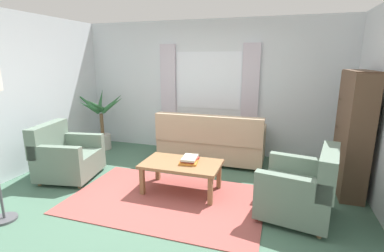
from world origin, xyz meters
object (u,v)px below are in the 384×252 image
at_px(coffee_table, 181,166).
at_px(potted_plant, 101,122).
at_px(couch, 211,142).
at_px(armchair_left, 66,156).
at_px(bookshelf, 350,138).
at_px(book_stack_on_table, 190,160).
at_px(armchair_right, 301,189).

height_order(coffee_table, potted_plant, potted_plant).
distance_m(coffee_table, potted_plant, 2.65).
distance_m(couch, armchair_left, 2.47).
height_order(armchair_left, bookshelf, bookshelf).
bearing_deg(potted_plant, book_stack_on_table, -28.74).
height_order(couch, book_stack_on_table, couch).
bearing_deg(bookshelf, potted_plant, 82.19).
xyz_separation_m(couch, armchair_right, (1.48, -1.51, -0.01)).
height_order(potted_plant, bookshelf, bookshelf).
distance_m(armchair_left, bookshelf, 4.25).
bearing_deg(potted_plant, couch, -0.79).
bearing_deg(book_stack_on_table, couch, 90.07).
bearing_deg(coffee_table, armchair_left, -177.28).
bearing_deg(couch, potted_plant, -0.79).
height_order(couch, bookshelf, bookshelf).
height_order(armchair_left, book_stack_on_table, armchair_left).
height_order(couch, armchair_left, couch).
bearing_deg(armchair_left, book_stack_on_table, -95.73).
relative_size(armchair_right, book_stack_on_table, 2.66).
xyz_separation_m(coffee_table, potted_plant, (-2.27, 1.36, 0.21)).
distance_m(armchair_right, potted_plant, 4.15).
relative_size(armchair_left, armchair_right, 1.00).
height_order(couch, armchair_right, couch).
xyz_separation_m(armchair_right, bookshelf, (0.64, 0.93, 0.43)).
relative_size(coffee_table, potted_plant, 0.88).
distance_m(couch, bookshelf, 2.24).
xyz_separation_m(couch, potted_plant, (-2.37, 0.03, 0.22)).
bearing_deg(couch, armchair_right, 134.51).
relative_size(couch, book_stack_on_table, 5.19).
bearing_deg(potted_plant, armchair_left, -76.58).
xyz_separation_m(armchair_left, coffee_table, (1.92, 0.09, 0.03)).
bearing_deg(armchair_left, bookshelf, -88.61).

